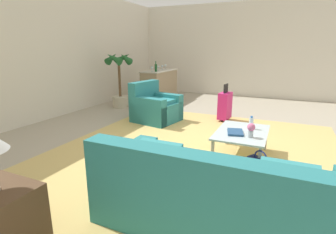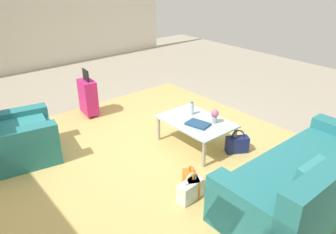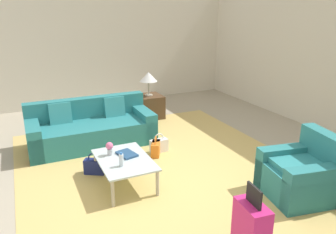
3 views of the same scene
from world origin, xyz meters
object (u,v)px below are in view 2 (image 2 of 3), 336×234
handbag_navy (237,144)px  water_bottle (192,109)px  coffee_table (196,123)px  flower_vase (215,115)px  armchair (15,140)px  coffee_table_book (198,124)px  handbag_orange (191,183)px  handbag_white (190,190)px  couch (316,182)px  suitcase_magenta (88,97)px

handbag_navy → water_bottle: bearing=17.5°
coffee_table → flower_vase: size_ratio=5.21×
armchair → handbag_navy: bearing=-126.3°
coffee_table_book → handbag_orange: (-0.64, 0.74, -0.30)m
coffee_table_book → handbag_navy: (-0.40, -0.41, -0.30)m
coffee_table_book → handbag_white: bearing=117.6°
coffee_table_book → handbag_white: size_ratio=0.89×
handbag_orange → coffee_table: bearing=-46.9°
couch → handbag_white: 1.39m
coffee_table_book → flower_vase: bearing=-127.3°
armchair → handbag_navy: (-1.84, -2.50, -0.17)m
coffee_table → coffee_table_book: coffee_table_book is taller
coffee_table → suitcase_magenta: suitcase_magenta is taller
suitcase_magenta → flower_vase: bearing=-159.0°
water_bottle → suitcase_magenta: 1.98m
couch → handbag_orange: size_ratio=6.43×
flower_vase → suitcase_magenta: bearing=21.0°
coffee_table_book → armchair: bearing=41.8°
coffee_table_book → handbag_orange: 1.02m
flower_vase → handbag_navy: size_ratio=0.57×
flower_vase → handbag_orange: size_ratio=0.57×
water_bottle → handbag_navy: 0.85m
suitcase_magenta → handbag_navy: suitcase_magenta is taller
coffee_table → water_bottle: water_bottle is taller
coffee_table_book → handbag_navy: coffee_table_book is taller
handbag_orange → handbag_navy: size_ratio=1.00×
water_bottle → handbag_white: 1.52m
handbag_navy → flower_vase: bearing=30.4°
couch → suitcase_magenta: suitcase_magenta is taller
coffee_table_book → handbag_white: coffee_table_book is taller
couch → handbag_orange: bearing=41.5°
suitcase_magenta → handbag_orange: bearing=177.6°
coffee_table → handbag_navy: (-0.52, -0.33, -0.24)m
water_bottle → flower_vase: 0.42m
couch → suitcase_magenta: bearing=11.9°
coffee_table → couch: bearing=-176.8°
armchair → water_bottle: bearing=-116.1°
flower_vase → water_bottle: bearing=6.8°
flower_vase → coffee_table: bearing=34.3°
flower_vase → armchair: bearing=56.5°
couch → coffee_table: size_ratio=2.16×
coffee_table → coffee_table_book: 0.16m
couch → suitcase_magenta: size_ratio=2.71×
handbag_orange → handbag_navy: same height
water_bottle → handbag_navy: water_bottle is taller
flower_vase → suitcase_magenta: 2.38m
couch → coffee_table_book: size_ratio=7.25×
flower_vase → handbag_white: (-0.64, 1.07, -0.41)m
suitcase_magenta → couch: bearing=-168.1°
armchair → coffee_table_book: size_ratio=3.29×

